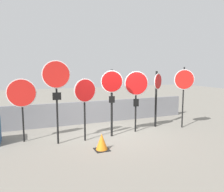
{
  "coord_description": "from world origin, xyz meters",
  "views": [
    {
      "loc": [
        -3.02,
        -7.54,
        2.52
      ],
      "look_at": [
        0.05,
        0.0,
        1.47
      ],
      "focal_mm": 35.0,
      "sensor_mm": 36.0,
      "label": 1
    }
  ],
  "objects_px": {
    "stop_sign_0": "(22,95)",
    "stop_sign_1": "(56,82)",
    "stop_sign_3": "(112,90)",
    "traffic_cone_0": "(102,142)",
    "stop_sign_6": "(184,83)",
    "stop_sign_2": "(85,95)",
    "stop_sign_5": "(157,90)",
    "stop_sign_4": "(136,88)"
  },
  "relations": [
    {
      "from": "stop_sign_0",
      "to": "stop_sign_5",
      "type": "distance_m",
      "value": 5.32
    },
    {
      "from": "stop_sign_2",
      "to": "stop_sign_0",
      "type": "bearing_deg",
      "value": 149.22
    },
    {
      "from": "stop_sign_3",
      "to": "traffic_cone_0",
      "type": "relative_size",
      "value": 4.76
    },
    {
      "from": "stop_sign_2",
      "to": "stop_sign_3",
      "type": "distance_m",
      "value": 1.05
    },
    {
      "from": "stop_sign_0",
      "to": "stop_sign_3",
      "type": "relative_size",
      "value": 0.88
    },
    {
      "from": "stop_sign_1",
      "to": "stop_sign_5",
      "type": "height_order",
      "value": "stop_sign_1"
    },
    {
      "from": "stop_sign_2",
      "to": "stop_sign_5",
      "type": "distance_m",
      "value": 3.39
    },
    {
      "from": "stop_sign_1",
      "to": "traffic_cone_0",
      "type": "height_order",
      "value": "stop_sign_1"
    },
    {
      "from": "stop_sign_6",
      "to": "stop_sign_2",
      "type": "bearing_deg",
      "value": -156.55
    },
    {
      "from": "stop_sign_4",
      "to": "traffic_cone_0",
      "type": "height_order",
      "value": "stop_sign_4"
    },
    {
      "from": "stop_sign_3",
      "to": "stop_sign_6",
      "type": "height_order",
      "value": "stop_sign_6"
    },
    {
      "from": "stop_sign_5",
      "to": "stop_sign_6",
      "type": "height_order",
      "value": "stop_sign_6"
    },
    {
      "from": "stop_sign_5",
      "to": "stop_sign_6",
      "type": "relative_size",
      "value": 0.93
    },
    {
      "from": "stop_sign_4",
      "to": "stop_sign_3",
      "type": "bearing_deg",
      "value": -158.17
    },
    {
      "from": "stop_sign_4",
      "to": "traffic_cone_0",
      "type": "xyz_separation_m",
      "value": [
        -1.89,
        -1.3,
        -1.5
      ]
    },
    {
      "from": "stop_sign_0",
      "to": "stop_sign_1",
      "type": "bearing_deg",
      "value": -28.08
    },
    {
      "from": "stop_sign_2",
      "to": "stop_sign_4",
      "type": "distance_m",
      "value": 2.15
    },
    {
      "from": "traffic_cone_0",
      "to": "stop_sign_5",
      "type": "bearing_deg",
      "value": 28.5
    },
    {
      "from": "stop_sign_2",
      "to": "traffic_cone_0",
      "type": "height_order",
      "value": "stop_sign_2"
    },
    {
      "from": "stop_sign_1",
      "to": "stop_sign_5",
      "type": "bearing_deg",
      "value": 11.21
    },
    {
      "from": "stop_sign_0",
      "to": "stop_sign_5",
      "type": "relative_size",
      "value": 0.91
    },
    {
      "from": "traffic_cone_0",
      "to": "stop_sign_1",
      "type": "bearing_deg",
      "value": 138.16
    },
    {
      "from": "stop_sign_3",
      "to": "stop_sign_2",
      "type": "bearing_deg",
      "value": -156.7
    },
    {
      "from": "stop_sign_2",
      "to": "traffic_cone_0",
      "type": "xyz_separation_m",
      "value": [
        0.23,
        -1.01,
        -1.36
      ]
    },
    {
      "from": "stop_sign_3",
      "to": "stop_sign_5",
      "type": "xyz_separation_m",
      "value": [
        2.3,
        0.55,
        -0.15
      ]
    },
    {
      "from": "stop_sign_2",
      "to": "stop_sign_5",
      "type": "height_order",
      "value": "stop_sign_5"
    },
    {
      "from": "stop_sign_5",
      "to": "stop_sign_4",
      "type": "bearing_deg",
      "value": 165.15
    },
    {
      "from": "stop_sign_3",
      "to": "stop_sign_4",
      "type": "distance_m",
      "value": 1.1
    },
    {
      "from": "stop_sign_1",
      "to": "stop_sign_3",
      "type": "distance_m",
      "value": 1.99
    },
    {
      "from": "stop_sign_6",
      "to": "traffic_cone_0",
      "type": "bearing_deg",
      "value": -142.44
    },
    {
      "from": "stop_sign_2",
      "to": "stop_sign_6",
      "type": "bearing_deg",
      "value": -10.79
    },
    {
      "from": "stop_sign_1",
      "to": "stop_sign_2",
      "type": "distance_m",
      "value": 1.05
    },
    {
      "from": "stop_sign_4",
      "to": "traffic_cone_0",
      "type": "distance_m",
      "value": 2.74
    },
    {
      "from": "stop_sign_0",
      "to": "traffic_cone_0",
      "type": "distance_m",
      "value": 3.11
    },
    {
      "from": "stop_sign_0",
      "to": "traffic_cone_0",
      "type": "relative_size",
      "value": 4.19
    },
    {
      "from": "stop_sign_0",
      "to": "stop_sign_4",
      "type": "relative_size",
      "value": 0.91
    },
    {
      "from": "stop_sign_6",
      "to": "traffic_cone_0",
      "type": "relative_size",
      "value": 4.94
    },
    {
      "from": "stop_sign_2",
      "to": "stop_sign_3",
      "type": "xyz_separation_m",
      "value": [
        1.03,
        0.12,
        0.14
      ]
    },
    {
      "from": "stop_sign_0",
      "to": "stop_sign_1",
      "type": "height_order",
      "value": "stop_sign_1"
    },
    {
      "from": "stop_sign_0",
      "to": "stop_sign_5",
      "type": "height_order",
      "value": "stop_sign_5"
    },
    {
      "from": "stop_sign_0",
      "to": "stop_sign_6",
      "type": "height_order",
      "value": "stop_sign_6"
    },
    {
      "from": "stop_sign_4",
      "to": "stop_sign_5",
      "type": "bearing_deg",
      "value": 30.54
    }
  ]
}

